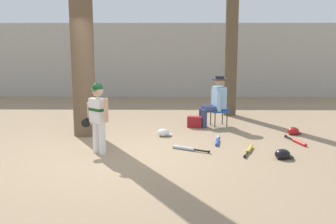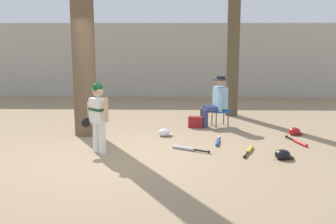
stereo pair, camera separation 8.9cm
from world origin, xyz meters
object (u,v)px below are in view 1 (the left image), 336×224
at_px(folding_stool, 219,111).
at_px(batting_helmet_black, 283,154).
at_px(tree_near_player, 82,40).
at_px(handbag_beside_stool, 195,122).
at_px(tree_behind_spectator, 232,27).
at_px(seated_spectator, 215,100).
at_px(bat_aluminum_silver, 186,148).
at_px(batting_helmet_red, 293,131).
at_px(batting_helmet_white, 164,133).
at_px(bat_red_barrel, 298,142).
at_px(bat_yellow_trainer, 249,150).
at_px(young_ballplayer, 97,113).
at_px(bat_blue_youth, 217,141).

distance_m(folding_stool, batting_helmet_black, 2.79).
distance_m(tree_near_player, handbag_beside_stool, 3.18).
bearing_deg(batting_helmet_black, tree_behind_spectator, 95.46).
xyz_separation_m(folding_stool, seated_spectator, (-0.10, -0.02, 0.28)).
bearing_deg(tree_near_player, tree_behind_spectator, 33.95).
bearing_deg(bat_aluminum_silver, tree_behind_spectator, 69.92).
bearing_deg(batting_helmet_red, batting_helmet_white, -176.44).
bearing_deg(bat_aluminum_silver, bat_red_barrel, 13.29).
xyz_separation_m(bat_aluminum_silver, bat_red_barrel, (2.25, 0.53, 0.00)).
height_order(tree_behind_spectator, folding_stool, tree_behind_spectator).
xyz_separation_m(tree_near_player, bat_red_barrel, (4.42, -0.66, -2.01)).
distance_m(bat_red_barrel, batting_helmet_black, 1.20).
distance_m(bat_yellow_trainer, batting_helmet_black, 0.67).
bearing_deg(batting_helmet_white, bat_red_barrel, -11.91).
bearing_deg(batting_helmet_white, batting_helmet_red, 3.56).
distance_m(young_ballplayer, folding_stool, 3.42).
bearing_deg(tree_behind_spectator, batting_helmet_white, -125.90).
height_order(tree_near_player, seated_spectator, tree_near_player).
bearing_deg(batting_helmet_white, tree_near_player, 177.11).
height_order(bat_yellow_trainer, bat_red_barrel, same).
distance_m(seated_spectator, bat_red_barrel, 2.26).
bearing_deg(batting_helmet_red, bat_red_barrel, -99.53).
bearing_deg(tree_near_player, batting_helmet_white, -2.89).
xyz_separation_m(tree_near_player, bat_blue_youth, (2.81, -0.63, -2.01)).
relative_size(bat_blue_youth, bat_red_barrel, 1.09).
xyz_separation_m(tree_behind_spectator, batting_helmet_black, (0.39, -4.03, -2.28)).
bearing_deg(handbag_beside_stool, bat_red_barrel, -35.61).
relative_size(tree_behind_spectator, bat_yellow_trainer, 7.25).
bearing_deg(young_ballplayer, handbag_beside_stool, 49.44).
distance_m(handbag_beside_stool, batting_helmet_red, 2.23).
distance_m(handbag_beside_stool, bat_red_barrel, 2.46).
height_order(seated_spectator, bat_red_barrel, seated_spectator).
relative_size(tree_near_player, bat_aluminum_silver, 6.97).
distance_m(seated_spectator, batting_helmet_black, 2.83).
bearing_deg(batting_helmet_black, tree_near_player, 155.99).
relative_size(tree_behind_spectator, young_ballplayer, 4.00).
bearing_deg(bat_blue_youth, batting_helmet_red, 22.71).
distance_m(seated_spectator, bat_yellow_trainer, 2.31).
height_order(handbag_beside_stool, bat_yellow_trainer, handbag_beside_stool).
bearing_deg(young_ballplayer, folding_stool, 43.76).
distance_m(folding_stool, bat_aluminum_silver, 2.31).
xyz_separation_m(handbag_beside_stool, batting_helmet_black, (1.41, -2.48, -0.05)).
bearing_deg(seated_spectator, handbag_beside_stool, -164.07).
xyz_separation_m(seated_spectator, bat_red_barrel, (1.51, -1.57, -0.61)).
xyz_separation_m(folding_stool, handbag_beside_stool, (-0.58, -0.16, -0.23)).
height_order(young_ballplayer, handbag_beside_stool, young_ballplayer).
bearing_deg(seated_spectator, batting_helmet_black, -70.51).
bearing_deg(young_ballplayer, bat_red_barrel, 11.08).
height_order(seated_spectator, bat_aluminum_silver, seated_spectator).
xyz_separation_m(seated_spectator, bat_blue_youth, (-0.10, -1.54, -0.61)).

